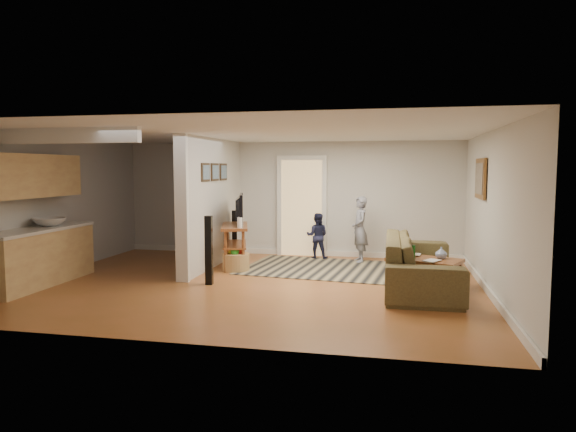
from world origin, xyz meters
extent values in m
plane|color=brown|center=(0.00, 0.00, 0.00)|extent=(7.50, 7.50, 0.00)
cube|color=silver|center=(0.00, 3.00, 1.25)|extent=(7.50, 0.04, 2.50)
cube|color=silver|center=(-3.75, 0.00, 1.25)|extent=(0.04, 6.00, 2.50)
cube|color=silver|center=(3.75, 0.00, 1.25)|extent=(0.04, 6.00, 2.50)
cube|color=white|center=(0.00, 0.00, 2.50)|extent=(7.50, 6.00, 0.04)
cube|color=silver|center=(-1.20, 1.45, 1.25)|extent=(0.15, 3.10, 2.50)
cube|color=white|center=(-1.20, -0.10, 1.25)|extent=(0.22, 0.10, 2.50)
cube|color=white|center=(0.00, 2.97, 0.06)|extent=(7.50, 0.04, 0.12)
cube|color=white|center=(3.72, 0.00, 0.06)|extent=(0.04, 6.00, 0.12)
cube|color=#D8B272|center=(0.30, 2.94, 1.05)|extent=(0.90, 0.06, 2.10)
cube|color=tan|center=(-3.43, -0.80, 0.45)|extent=(0.60, 2.20, 0.90)
cube|color=beige|center=(-3.43, -0.80, 0.92)|extent=(0.64, 2.24, 0.05)
cube|color=tan|center=(-3.45, -0.80, 1.80)|extent=(0.35, 2.00, 0.70)
imported|color=silver|center=(-3.43, -0.50, 0.94)|extent=(0.54, 0.54, 0.19)
cube|color=#322416|center=(-1.11, 0.80, 1.85)|extent=(0.03, 0.40, 0.34)
cube|color=#322416|center=(-1.11, 1.30, 1.85)|extent=(0.03, 0.40, 0.34)
cube|color=#322416|center=(-1.11, 1.80, 1.85)|extent=(0.03, 0.40, 0.34)
cube|color=brown|center=(3.71, 1.00, 1.75)|extent=(0.04, 0.90, 0.68)
cube|color=black|center=(0.97, 1.53, 0.01)|extent=(3.18, 2.48, 0.01)
imported|color=#4E4427|center=(2.73, 0.29, 0.00)|extent=(1.13, 2.84, 0.83)
cube|color=brown|center=(2.80, 0.49, 0.42)|extent=(1.30, 1.05, 0.06)
cube|color=silver|center=(2.80, 0.49, 0.42)|extent=(0.81, 0.64, 0.02)
cube|color=brown|center=(2.80, 0.49, 0.14)|extent=(1.18, 0.93, 0.03)
cube|color=brown|center=(2.24, 0.45, 0.21)|extent=(0.09, 0.09, 0.42)
cube|color=brown|center=(3.16, 0.05, 0.21)|extent=(0.09, 0.09, 0.42)
cube|color=brown|center=(2.44, 0.93, 0.21)|extent=(0.09, 0.09, 0.42)
cube|color=brown|center=(3.36, 0.54, 0.21)|extent=(0.09, 0.09, 0.42)
imported|color=#284895|center=(3.06, 0.51, 0.44)|extent=(0.25, 0.25, 0.20)
cylinder|color=#135313|center=(2.61, 0.42, 0.56)|extent=(0.06, 0.06, 0.23)
imported|color=#998C4C|center=(2.56, 0.78, 0.44)|extent=(0.22, 0.28, 0.02)
imported|color=#66594C|center=(2.81, 0.28, 0.44)|extent=(0.32, 0.34, 0.02)
cube|color=brown|center=(-0.75, 1.39, 0.79)|extent=(0.84, 1.39, 0.05)
cube|color=brown|center=(-0.75, 1.39, 0.43)|extent=(0.76, 1.27, 0.03)
cylinder|color=brown|center=(-0.74, 0.80, 0.40)|extent=(0.05, 0.05, 0.80)
cylinder|color=brown|center=(-1.07, 1.89, 0.40)|extent=(0.05, 0.05, 0.80)
cylinder|color=brown|center=(-0.43, 0.90, 0.40)|extent=(0.05, 0.05, 0.80)
cylinder|color=brown|center=(-0.76, 1.98, 0.40)|extent=(0.05, 0.05, 0.80)
imported|color=black|center=(-0.73, 1.40, 0.82)|extent=(0.43, 1.05, 0.61)
cylinder|color=white|center=(-0.51, 0.95, 0.92)|extent=(0.11, 0.11, 0.20)
cube|color=black|center=(-0.69, -0.20, 0.57)|extent=(0.13, 0.13, 1.15)
cube|color=black|center=(-1.00, 2.15, 0.52)|extent=(0.13, 0.13, 1.04)
cylinder|color=olive|center=(-0.60, 0.98, 0.16)|extent=(0.50, 0.50, 0.33)
sphere|color=red|center=(-0.53, 1.03, 0.33)|extent=(0.15, 0.15, 0.15)
sphere|color=yellow|center=(-0.68, 1.00, 0.35)|extent=(0.15, 0.15, 0.15)
sphere|color=green|center=(-0.60, 0.92, 0.37)|extent=(0.15, 0.15, 0.15)
imported|color=gray|center=(1.61, 2.38, 0.00)|extent=(0.45, 0.57, 1.35)
imported|color=#1C1E3B|center=(0.69, 2.62, 0.00)|extent=(0.48, 0.38, 0.97)
camera|label=1|loc=(2.29, -8.13, 1.92)|focal=32.00mm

